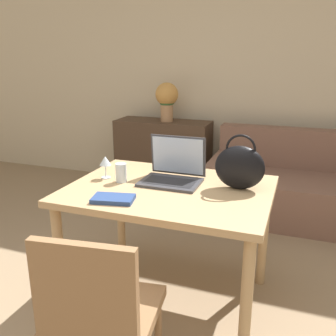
% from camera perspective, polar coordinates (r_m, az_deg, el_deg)
% --- Properties ---
extents(wall_back, '(10.00, 0.06, 2.70)m').
position_cam_1_polar(wall_back, '(4.33, 9.49, 14.22)').
color(wall_back, beige).
rests_on(wall_back, ground_plane).
extents(dining_table, '(1.19, 0.90, 0.77)m').
position_cam_1_polar(dining_table, '(2.27, 0.22, -5.28)').
color(dining_table, tan).
rests_on(dining_table, ground_plane).
extents(chair, '(0.49, 0.49, 0.89)m').
position_cam_1_polar(chair, '(1.70, -10.37, -20.77)').
color(chair, olive).
rests_on(chair, ground_plane).
extents(couch, '(1.93, 0.88, 0.82)m').
position_cam_1_polar(couch, '(3.86, 21.20, -3.21)').
color(couch, '#7F5B4C').
rests_on(couch, ground_plane).
extents(sideboard, '(1.08, 0.40, 0.82)m').
position_cam_1_polar(sideboard, '(4.36, -0.74, 1.91)').
color(sideboard, '#4C3828').
rests_on(sideboard, ground_plane).
extents(laptop, '(0.36, 0.29, 0.27)m').
position_cam_1_polar(laptop, '(2.33, 0.90, -0.22)').
color(laptop, '#38383D').
rests_on(laptop, dining_table).
extents(drinking_glass, '(0.07, 0.07, 0.12)m').
position_cam_1_polar(drinking_glass, '(2.33, -7.16, -0.71)').
color(drinking_glass, silver).
rests_on(drinking_glass, dining_table).
extents(wine_glass, '(0.08, 0.08, 0.15)m').
position_cam_1_polar(wine_glass, '(2.40, -9.53, 0.94)').
color(wine_glass, silver).
rests_on(wine_glass, dining_table).
extents(handbag, '(0.29, 0.13, 0.33)m').
position_cam_1_polar(handbag, '(2.21, 10.87, 0.17)').
color(handbag, black).
rests_on(handbag, dining_table).
extents(flower_vase, '(0.25, 0.25, 0.43)m').
position_cam_1_polar(flower_vase, '(4.20, -0.18, 10.62)').
color(flower_vase, tan).
rests_on(flower_vase, sideboard).
extents(book, '(0.25, 0.18, 0.02)m').
position_cam_1_polar(book, '(2.05, -8.35, -4.66)').
color(book, navy).
rests_on(book, dining_table).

